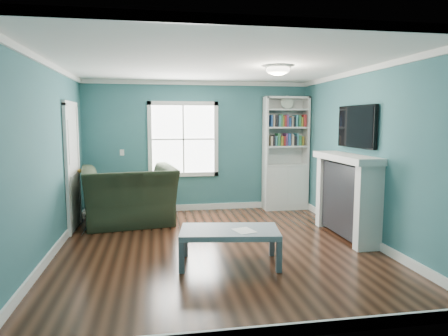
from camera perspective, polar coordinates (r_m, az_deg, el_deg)
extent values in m
plane|color=black|center=(5.87, -0.98, -11.25)|extent=(5.00, 5.00, 0.00)
plane|color=#2F6069|center=(8.08, -3.69, 3.08)|extent=(4.50, 0.00, 4.50)
plane|color=#2F6069|center=(3.17, 5.84, -2.55)|extent=(4.50, 0.00, 4.50)
plane|color=#2F6069|center=(5.72, -23.91, 1.02)|extent=(0.00, 5.00, 5.00)
plane|color=#2F6069|center=(6.34, 19.52, 1.72)|extent=(0.00, 5.00, 5.00)
plane|color=white|center=(5.64, -1.03, 14.78)|extent=(5.00, 5.00, 0.00)
cube|color=white|center=(8.23, -3.62, -5.57)|extent=(4.50, 0.03, 0.12)
cube|color=white|center=(3.60, 5.52, -22.39)|extent=(4.50, 0.03, 0.12)
cube|color=white|center=(5.95, -23.19, -10.94)|extent=(0.03, 5.00, 0.12)
cube|color=white|center=(6.55, 18.98, -9.14)|extent=(0.03, 5.00, 0.12)
cube|color=white|center=(8.08, -3.75, 12.03)|extent=(4.50, 0.04, 0.08)
cube|color=white|center=(3.24, 6.02, 20.09)|extent=(4.50, 0.04, 0.08)
cube|color=white|center=(5.74, -24.32, 13.65)|extent=(0.04, 5.00, 0.08)
cube|color=white|center=(6.36, 19.82, 13.10)|extent=(0.04, 5.00, 0.08)
cube|color=white|center=(8.04, -5.83, 4.11)|extent=(1.24, 0.01, 1.34)
cube|color=white|center=(8.01, -10.55, 4.02)|extent=(0.08, 0.06, 1.50)
cube|color=white|center=(8.09, -1.15, 4.16)|extent=(0.08, 0.06, 1.50)
cube|color=white|center=(8.09, -5.76, -0.93)|extent=(1.40, 0.06, 0.08)
cube|color=white|center=(8.02, -5.88, 9.18)|extent=(1.40, 0.06, 0.08)
cube|color=white|center=(8.02, -5.82, 4.11)|extent=(1.24, 0.03, 0.03)
cube|color=white|center=(8.02, -5.82, 4.11)|extent=(0.03, 0.03, 1.34)
cube|color=silver|center=(8.35, 8.69, -2.74)|extent=(0.90, 0.35, 0.90)
cube|color=silver|center=(8.11, 5.94, 5.19)|extent=(0.04, 0.35, 1.40)
cube|color=silver|center=(8.39, 11.63, 5.14)|extent=(0.04, 0.35, 1.40)
cube|color=silver|center=(8.40, 8.47, 5.21)|extent=(0.90, 0.02, 1.40)
cube|color=silver|center=(8.25, 8.92, 9.90)|extent=(0.90, 0.35, 0.04)
cube|color=silver|center=(8.28, 8.75, 0.47)|extent=(0.84, 0.33, 0.03)
cube|color=silver|center=(8.25, 8.79, 3.09)|extent=(0.84, 0.33, 0.03)
cube|color=silver|center=(8.24, 8.84, 5.73)|extent=(0.84, 0.33, 0.03)
cube|color=silver|center=(8.24, 8.89, 8.23)|extent=(0.84, 0.33, 0.03)
cube|color=tan|center=(8.23, 8.85, 3.95)|extent=(0.70, 0.25, 0.22)
cube|color=black|center=(8.22, 8.90, 6.60)|extent=(0.70, 0.25, 0.22)
cylinder|color=beige|center=(8.20, 9.02, 9.25)|extent=(0.26, 0.06, 0.26)
cube|color=black|center=(6.54, 17.20, -4.25)|extent=(0.30, 1.20, 1.10)
cube|color=black|center=(6.57, 16.99, -5.98)|extent=(0.22, 0.65, 0.70)
cube|color=silver|center=(5.95, 19.95, -5.42)|extent=(0.36, 0.16, 1.20)
cube|color=silver|center=(7.12, 14.63, -3.29)|extent=(0.36, 0.16, 1.20)
cube|color=silver|center=(6.43, 17.08, 1.42)|extent=(0.44, 1.58, 0.10)
cube|color=black|center=(6.48, 18.42, 5.62)|extent=(0.06, 1.10, 0.65)
cube|color=silver|center=(7.10, -20.86, -0.08)|extent=(0.04, 0.80, 2.05)
cube|color=white|center=(6.66, -21.52, -0.53)|extent=(0.05, 0.08, 2.13)
cube|color=white|center=(7.53, -20.14, 0.32)|extent=(0.05, 0.08, 2.13)
cube|color=white|center=(7.06, -21.15, 8.54)|extent=(0.05, 0.98, 0.08)
sphere|color=#BF8C3F|center=(7.39, -19.94, -0.38)|extent=(0.07, 0.07, 0.07)
ellipsoid|color=white|center=(5.93, 7.71, 13.74)|extent=(0.34, 0.34, 0.15)
cylinder|color=white|center=(5.93, 7.71, 14.17)|extent=(0.38, 0.38, 0.03)
cube|color=white|center=(8.05, -14.36, 2.16)|extent=(0.08, 0.01, 0.12)
imported|color=#242D1C|center=(7.22, -13.41, -2.46)|extent=(1.70, 1.25, 1.36)
cube|color=#494F57|center=(4.91, -6.08, -12.58)|extent=(0.08, 0.08, 0.38)
cube|color=#494F57|center=(4.95, 7.86, -12.44)|extent=(0.08, 0.08, 0.38)
cube|color=#494F57|center=(5.48, -5.54, -10.49)|extent=(0.08, 0.08, 0.38)
cube|color=#494F57|center=(5.52, 6.86, -10.39)|extent=(0.08, 0.08, 0.38)
cube|color=slate|center=(5.11, 0.80, -9.10)|extent=(1.32, 0.85, 0.07)
cube|color=white|center=(5.04, 2.88, -8.92)|extent=(0.29, 0.34, 0.00)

